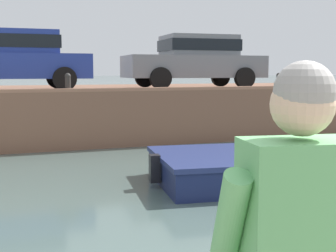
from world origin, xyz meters
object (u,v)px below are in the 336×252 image
at_px(car_left_inner_blue, 15,57).
at_px(car_centre_grey, 195,59).
at_px(person_seated_left, 291,243).
at_px(mooring_bollard_mid, 68,82).
at_px(mooring_bollard_east, 279,80).

distance_m(car_left_inner_blue, car_centre_grey, 5.10).
bearing_deg(car_left_inner_blue, car_centre_grey, -0.03).
height_order(car_left_inner_blue, car_centre_grey, same).
bearing_deg(person_seated_left, car_left_inner_blue, 92.15).
bearing_deg(mooring_bollard_mid, person_seated_left, -93.88).
bearing_deg(car_left_inner_blue, mooring_bollard_east, -12.17).
height_order(car_left_inner_blue, person_seated_left, car_left_inner_blue).
bearing_deg(car_centre_grey, car_left_inner_blue, 179.97).
xyz_separation_m(car_centre_grey, mooring_bollard_east, (1.93, -1.51, -0.61)).
height_order(car_left_inner_blue, mooring_bollard_mid, car_left_inner_blue).
height_order(mooring_bollard_east, person_seated_left, person_seated_left).
relative_size(mooring_bollard_east, person_seated_left, 0.46).
bearing_deg(car_left_inner_blue, mooring_bollard_mid, -53.35).
xyz_separation_m(mooring_bollard_mid, mooring_bollard_east, (5.90, 0.00, 0.00)).
bearing_deg(mooring_bollard_east, car_centre_grey, 141.89).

